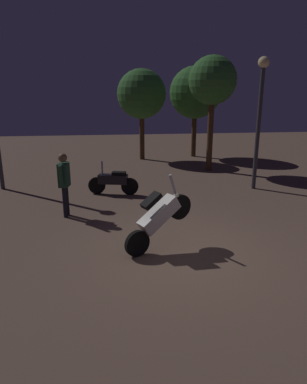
% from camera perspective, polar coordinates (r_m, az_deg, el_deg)
% --- Properties ---
extents(ground_plane, '(40.00, 40.00, 0.00)m').
position_cam_1_polar(ground_plane, '(7.49, 4.76, -10.08)').
color(ground_plane, brown).
extents(motorcycle_white_foreground, '(1.51, 0.87, 1.63)m').
position_cam_1_polar(motorcycle_white_foreground, '(7.39, 0.88, -4.10)').
color(motorcycle_white_foreground, black).
rests_on(motorcycle_white_foreground, ground_plane).
extents(motorcycle_black_parked_left, '(1.64, 0.51, 1.11)m').
position_cam_1_polar(motorcycle_black_parked_left, '(11.49, -6.58, 1.75)').
color(motorcycle_black_parked_left, black).
rests_on(motorcycle_black_parked_left, ground_plane).
extents(person_rider_beside, '(0.30, 0.67, 1.73)m').
position_cam_1_polar(person_rider_beside, '(9.56, -14.35, 2.03)').
color(person_rider_beside, black).
rests_on(person_rider_beside, ground_plane).
extents(streetlamp_near, '(0.36, 0.36, 4.32)m').
position_cam_1_polar(streetlamp_near, '(12.25, 16.98, 13.27)').
color(streetlamp_near, '#38383D').
rests_on(streetlamp_near, ground_plane).
extents(tree_left_bg, '(2.52, 2.52, 4.41)m').
position_cam_1_polar(tree_left_bg, '(17.87, 6.81, 15.74)').
color(tree_left_bg, '#4C331E').
rests_on(tree_left_bg, ground_plane).
extents(tree_center_bg, '(2.30, 2.30, 4.25)m').
position_cam_1_polar(tree_center_bg, '(17.01, -1.95, 15.62)').
color(tree_center_bg, '#4C331E').
rests_on(tree_center_bg, ground_plane).
extents(tree_right_bg, '(1.92, 1.92, 4.62)m').
position_cam_1_polar(tree_right_bg, '(14.73, 9.60, 17.32)').
color(tree_right_bg, '#4C331E').
rests_on(tree_right_bg, ground_plane).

